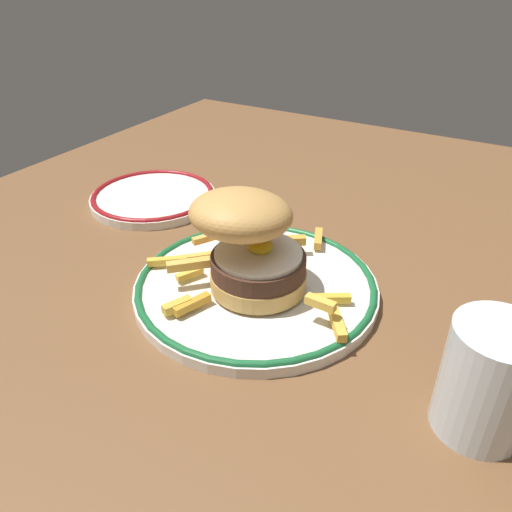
% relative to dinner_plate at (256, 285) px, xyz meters
% --- Properties ---
extents(ground_plane, '(1.36, 1.06, 0.04)m').
position_rel_dinner_plate_xyz_m(ground_plane, '(-0.03, -0.01, -0.03)').
color(ground_plane, brown).
extents(dinner_plate, '(0.26, 0.26, 0.02)m').
position_rel_dinner_plate_xyz_m(dinner_plate, '(0.00, 0.00, 0.00)').
color(dinner_plate, white).
rests_on(dinner_plate, ground_plane).
extents(burger, '(0.11, 0.12, 0.11)m').
position_rel_dinner_plate_xyz_m(burger, '(-0.01, 0.00, 0.06)').
color(burger, tan).
rests_on(burger, dinner_plate).
extents(fries_pile, '(0.23, 0.24, 0.03)m').
position_rel_dinner_plate_xyz_m(fries_pile, '(0.00, 0.02, 0.02)').
color(fries_pile, gold).
rests_on(fries_pile, dinner_plate).
extents(water_glass, '(0.07, 0.07, 0.10)m').
position_rel_dinner_plate_xyz_m(water_glass, '(-0.07, -0.24, 0.03)').
color(water_glass, silver).
rests_on(water_glass, ground_plane).
extents(side_plate, '(0.18, 0.18, 0.02)m').
position_rel_dinner_plate_xyz_m(side_plate, '(0.12, 0.25, -0.00)').
color(side_plate, white).
rests_on(side_plate, ground_plane).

